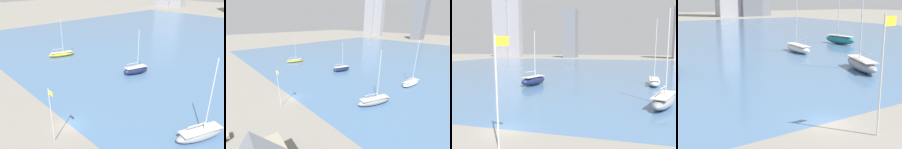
{
  "view_description": "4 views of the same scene",
  "coord_description": "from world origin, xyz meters",
  "views": [
    {
      "loc": [
        27.41,
        -15.91,
        22.83
      ],
      "look_at": [
        -4.74,
        14.26,
        3.8
      ],
      "focal_mm": 35.0,
      "sensor_mm": 36.0,
      "label": 1
    },
    {
      "loc": [
        34.15,
        -15.61,
        19.2
      ],
      "look_at": [
        6.37,
        10.53,
        5.66
      ],
      "focal_mm": 24.0,
      "sensor_mm": 36.0,
      "label": 2
    },
    {
      "loc": [
        10.71,
        -18.65,
        7.98
      ],
      "look_at": [
        1.81,
        16.27,
        3.65
      ],
      "focal_mm": 35.0,
      "sensor_mm": 36.0,
      "label": 3
    },
    {
      "loc": [
        -15.68,
        -18.75,
        9.95
      ],
      "look_at": [
        3.06,
        10.64,
        1.61
      ],
      "focal_mm": 50.0,
      "sensor_mm": 36.0,
      "label": 4
    }
  ],
  "objects": [
    {
      "name": "ground_plane",
      "position": [
        0.0,
        0.0,
        0.0
      ],
      "size": [
        500.0,
        500.0,
        0.0
      ],
      "primitive_type": "plane",
      "color": "gray"
    },
    {
      "name": "harbor_water",
      "position": [
        0.0,
        70.0,
        0.0
      ],
      "size": [
        180.0,
        140.0,
        0.0
      ],
      "color": "#4C7099",
      "rests_on": "ground_plane"
    },
    {
      "name": "flag_pole",
      "position": [
        1.66,
        -3.9,
        4.97
      ],
      "size": [
        1.24,
        0.14,
        9.02
      ],
      "color": "silver",
      "rests_on": "ground_plane"
    },
    {
      "name": "sailboat_gray",
      "position": [
        16.76,
        12.93,
        0.96
      ],
      "size": [
        5.5,
        9.18,
        13.28
      ],
      "rotation": [
        0.0,
        0.0,
        -0.38
      ],
      "color": "gray",
      "rests_on": "harbor_water"
    },
    {
      "name": "sailboat_yellow",
      "position": [
        -33.51,
        18.66,
        0.82
      ],
      "size": [
        4.75,
        8.62,
        12.5
      ],
      "rotation": [
        0.0,
        0.0,
        -0.32
      ],
      "color": "yellow",
      "rests_on": "harbor_water"
    },
    {
      "name": "sailboat_navy",
      "position": [
        -7.34,
        25.31,
        1.05
      ],
      "size": [
        4.56,
        7.71,
        11.67
      ],
      "rotation": [
        0.0,
        0.0,
        -0.29
      ],
      "color": "#19234C",
      "rests_on": "harbor_water"
    },
    {
      "name": "sailboat_white",
      "position": [
        18.11,
        31.38,
        0.87
      ],
      "size": [
        3.22,
        8.6,
        14.13
      ],
      "rotation": [
        0.0,
        0.0,
        -0.11
      ],
      "color": "white",
      "rests_on": "harbor_water"
    }
  ]
}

